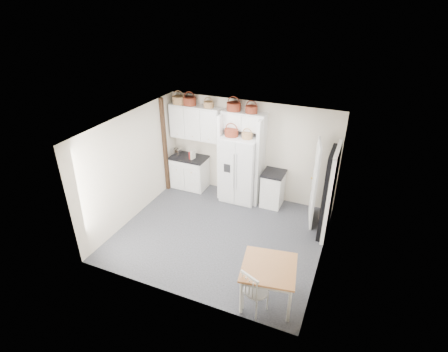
% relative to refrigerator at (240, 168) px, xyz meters
% --- Properties ---
extents(floor, '(4.50, 4.50, 0.00)m').
position_rel_refrigerator_xyz_m(floor, '(0.15, -1.66, -0.89)').
color(floor, '#272728').
rests_on(floor, ground).
extents(ceiling, '(4.50, 4.50, 0.00)m').
position_rel_refrigerator_xyz_m(ceiling, '(0.15, -1.66, 1.71)').
color(ceiling, white).
rests_on(ceiling, wall_back).
extents(wall_back, '(4.50, 0.00, 4.50)m').
position_rel_refrigerator_xyz_m(wall_back, '(0.15, 0.34, 0.41)').
color(wall_back, beige).
rests_on(wall_back, floor).
extents(wall_left, '(0.00, 4.00, 4.00)m').
position_rel_refrigerator_xyz_m(wall_left, '(-2.10, -1.66, 0.41)').
color(wall_left, beige).
rests_on(wall_left, floor).
extents(wall_right, '(0.00, 4.00, 4.00)m').
position_rel_refrigerator_xyz_m(wall_right, '(2.40, -1.66, 0.41)').
color(wall_right, beige).
rests_on(wall_right, floor).
extents(refrigerator, '(0.92, 0.74, 1.79)m').
position_rel_refrigerator_xyz_m(refrigerator, '(0.00, 0.00, 0.00)').
color(refrigerator, silver).
rests_on(refrigerator, floor).
extents(base_cab_left, '(0.96, 0.60, 0.89)m').
position_rel_refrigerator_xyz_m(base_cab_left, '(-1.53, 0.04, -0.45)').
color(base_cab_left, silver).
rests_on(base_cab_left, floor).
extents(base_cab_right, '(0.51, 0.61, 0.89)m').
position_rel_refrigerator_xyz_m(base_cab_right, '(0.88, 0.04, -0.45)').
color(base_cab_right, silver).
rests_on(base_cab_right, floor).
extents(dining_table, '(1.07, 1.07, 0.77)m').
position_rel_refrigerator_xyz_m(dining_table, '(1.70, -3.11, -0.51)').
color(dining_table, '#9E652E').
rests_on(dining_table, floor).
extents(windsor_chair, '(0.55, 0.53, 0.89)m').
position_rel_refrigerator_xyz_m(windsor_chair, '(1.57, -3.41, -0.45)').
color(windsor_chair, silver).
rests_on(windsor_chair, floor).
extents(counter_left, '(1.00, 0.65, 0.04)m').
position_rel_refrigerator_xyz_m(counter_left, '(-1.53, 0.04, 0.01)').
color(counter_left, black).
rests_on(counter_left, base_cab_left).
extents(counter_right, '(0.55, 0.65, 0.04)m').
position_rel_refrigerator_xyz_m(counter_right, '(0.88, 0.04, 0.02)').
color(counter_right, black).
rests_on(counter_right, base_cab_right).
extents(toaster, '(0.29, 0.19, 0.19)m').
position_rel_refrigerator_xyz_m(toaster, '(-1.91, 0.01, 0.13)').
color(toaster, silver).
rests_on(toaster, counter_left).
extents(cookbook_red, '(0.05, 0.15, 0.22)m').
position_rel_refrigerator_xyz_m(cookbook_red, '(-1.43, -0.04, 0.14)').
color(cookbook_red, maroon).
rests_on(cookbook_red, counter_left).
extents(cookbook_cream, '(0.07, 0.18, 0.26)m').
position_rel_refrigerator_xyz_m(cookbook_cream, '(-1.36, -0.04, 0.16)').
color(cookbook_cream, beige).
rests_on(cookbook_cream, counter_left).
extents(basket_upper_a, '(0.34, 0.34, 0.19)m').
position_rel_refrigerator_xyz_m(basket_upper_a, '(-1.82, 0.17, 1.55)').
color(basket_upper_a, brown).
rests_on(basket_upper_a, upper_cabinet).
extents(basket_upper_b, '(0.34, 0.34, 0.20)m').
position_rel_refrigerator_xyz_m(basket_upper_b, '(-1.50, 0.17, 1.56)').
color(basket_upper_b, maroon).
rests_on(basket_upper_b, upper_cabinet).
extents(basket_upper_c, '(0.26, 0.26, 0.15)m').
position_rel_refrigerator_xyz_m(basket_upper_c, '(-0.96, 0.17, 1.53)').
color(basket_upper_c, brown).
rests_on(basket_upper_c, upper_cabinet).
extents(basket_bridge_a, '(0.35, 0.35, 0.20)m').
position_rel_refrigerator_xyz_m(basket_bridge_a, '(-0.28, 0.17, 1.56)').
color(basket_bridge_a, maroon).
rests_on(basket_bridge_a, bridge_cabinet).
extents(basket_bridge_b, '(0.30, 0.30, 0.17)m').
position_rel_refrigerator_xyz_m(basket_bridge_b, '(0.18, 0.17, 1.54)').
color(basket_bridge_b, maroon).
rests_on(basket_bridge_b, bridge_cabinet).
extents(basket_fridge_a, '(0.34, 0.34, 0.18)m').
position_rel_refrigerator_xyz_m(basket_fridge_a, '(-0.22, -0.10, 0.98)').
color(basket_fridge_a, maroon).
rests_on(basket_fridge_a, refrigerator).
extents(basket_fridge_b, '(0.26, 0.26, 0.14)m').
position_rel_refrigerator_xyz_m(basket_fridge_b, '(0.19, -0.10, 0.96)').
color(basket_fridge_b, brown).
rests_on(basket_fridge_b, refrigerator).
extents(upper_cabinet, '(1.40, 0.34, 0.90)m').
position_rel_refrigerator_xyz_m(upper_cabinet, '(-1.35, 0.17, 1.01)').
color(upper_cabinet, silver).
rests_on(upper_cabinet, wall_back).
extents(bridge_cabinet, '(1.12, 0.34, 0.45)m').
position_rel_refrigerator_xyz_m(bridge_cabinet, '(0.00, 0.17, 1.23)').
color(bridge_cabinet, silver).
rests_on(bridge_cabinet, wall_back).
extents(fridge_panel_left, '(0.08, 0.60, 2.30)m').
position_rel_refrigerator_xyz_m(fridge_panel_left, '(-0.51, 0.04, 0.26)').
color(fridge_panel_left, silver).
rests_on(fridge_panel_left, floor).
extents(fridge_panel_right, '(0.08, 0.60, 2.30)m').
position_rel_refrigerator_xyz_m(fridge_panel_right, '(0.51, 0.04, 0.26)').
color(fridge_panel_right, silver).
rests_on(fridge_panel_right, floor).
extents(trim_post, '(0.09, 0.09, 2.60)m').
position_rel_refrigerator_xyz_m(trim_post, '(-2.05, -0.31, 0.41)').
color(trim_post, black).
rests_on(trim_post, floor).
extents(doorway_void, '(0.18, 0.85, 2.05)m').
position_rel_refrigerator_xyz_m(doorway_void, '(2.31, -0.66, 0.13)').
color(doorway_void, black).
rests_on(doorway_void, floor).
extents(door_slab, '(0.21, 0.79, 2.05)m').
position_rel_refrigerator_xyz_m(door_slab, '(1.95, -0.32, 0.13)').
color(door_slab, white).
rests_on(door_slab, floor).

